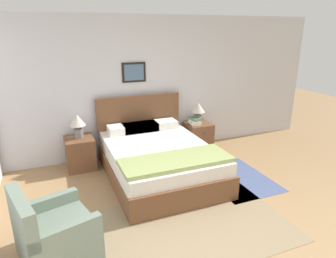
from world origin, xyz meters
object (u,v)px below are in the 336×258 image
object	(u,v)px
nightstand_by_door	(198,136)
table_lamp_by_door	(198,110)
table_lamp_near_window	(78,123)
bed	(158,159)
armchair	(54,235)
nightstand_near_window	(80,153)

from	to	relation	value
nightstand_by_door	table_lamp_by_door	distance (m)	0.54
nightstand_by_door	table_lamp_near_window	world-z (taller)	table_lamp_near_window
bed	nightstand_by_door	xyz separation A→B (m)	(1.16, 0.81, -0.04)
table_lamp_near_window	table_lamp_by_door	size ratio (longest dim) A/B	1.00
bed	armchair	bearing A→B (deg)	-141.29
armchair	nightstand_by_door	xyz separation A→B (m)	(2.84, 2.16, -0.00)
nightstand_by_door	table_lamp_near_window	xyz separation A→B (m)	(-2.31, 0.02, 0.54)
nightstand_by_door	table_lamp_by_door	bearing A→B (deg)	88.49
nightstand_near_window	armchair	bearing A→B (deg)	-103.67
nightstand_near_window	nightstand_by_door	size ratio (longest dim) A/B	1.00
bed	table_lamp_near_window	xyz separation A→B (m)	(-1.15, 0.83, 0.51)
nightstand_near_window	table_lamp_near_window	size ratio (longest dim) A/B	1.35
armchair	table_lamp_near_window	size ratio (longest dim) A/B	2.19
bed	nightstand_near_window	bearing A→B (deg)	144.98
bed	nightstand_by_door	bearing A→B (deg)	34.95
armchair	nightstand_by_door	size ratio (longest dim) A/B	1.63
armchair	nightstand_near_window	distance (m)	2.22
nightstand_by_door	table_lamp_by_door	world-z (taller)	table_lamp_by_door
bed	nightstand_near_window	xyz separation A→B (m)	(-1.16, 0.81, -0.04)
table_lamp_near_window	nightstand_by_door	bearing A→B (deg)	-0.54
bed	table_lamp_near_window	size ratio (longest dim) A/B	5.30
armchair	table_lamp_by_door	distance (m)	3.62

